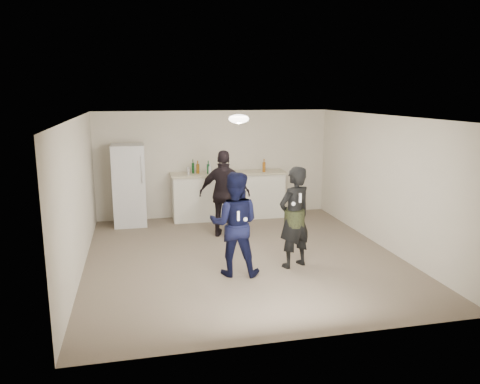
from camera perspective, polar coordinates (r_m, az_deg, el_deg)
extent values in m
plane|color=#6B5B4C|center=(8.54, 0.30, -7.84)|extent=(6.00, 6.00, 0.00)
plane|color=silver|center=(8.05, 0.32, 9.15)|extent=(6.00, 6.00, 0.00)
plane|color=beige|center=(11.10, -3.16, 3.43)|extent=(6.00, 0.00, 6.00)
plane|color=beige|center=(5.41, 7.46, -5.83)|extent=(6.00, 0.00, 6.00)
plane|color=beige|center=(8.06, -19.12, -0.48)|extent=(0.00, 6.00, 6.00)
plane|color=beige|center=(9.21, 17.24, 1.13)|extent=(0.00, 6.00, 6.00)
cube|color=silver|center=(10.97, -1.40, -0.52)|extent=(2.60, 0.56, 1.05)
cube|color=#BAB090|center=(10.86, -1.41, 2.29)|extent=(2.68, 0.64, 0.04)
cube|color=silver|center=(10.62, -13.36, 0.82)|extent=(0.70, 0.70, 1.80)
cylinder|color=#B4B4B8|center=(10.19, -11.91, 2.70)|extent=(0.02, 0.02, 0.60)
ellipsoid|color=white|center=(8.34, -0.15, 8.91)|extent=(0.36, 0.36, 0.16)
cylinder|color=silver|center=(10.65, -6.30, 2.60)|extent=(0.08, 0.08, 0.17)
imported|color=#0E133D|center=(7.49, -0.67, -3.91)|extent=(0.97, 0.84, 1.69)
imported|color=black|center=(7.87, 6.65, -3.09)|extent=(0.74, 0.62, 1.72)
cylinder|color=#303A1A|center=(7.87, 6.65, -3.17)|extent=(0.34, 0.34, 0.28)
imported|color=black|center=(9.52, -1.89, -0.21)|extent=(1.12, 0.73, 1.78)
cube|color=white|center=(7.18, -0.21, -2.93)|extent=(0.04, 0.04, 0.15)
sphere|color=white|center=(7.25, 0.66, -3.35)|extent=(0.07, 0.07, 0.07)
cube|color=white|center=(7.55, 7.34, -0.72)|extent=(0.04, 0.04, 0.15)
sphere|color=white|center=(7.57, 6.54, -1.44)|extent=(0.07, 0.07, 0.07)
cylinder|color=silver|center=(10.65, -3.68, 2.66)|extent=(0.07, 0.07, 0.17)
cylinder|color=#995516|center=(10.94, 2.94, 3.05)|extent=(0.07, 0.07, 0.23)
cylinder|color=#123F18|center=(10.78, -5.75, 2.93)|extent=(0.06, 0.06, 0.25)
cylinder|color=#164D28|center=(10.71, -3.88, 2.83)|extent=(0.07, 0.07, 0.22)
cylinder|color=brown|center=(10.75, -5.17, 2.83)|extent=(0.08, 0.08, 0.21)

